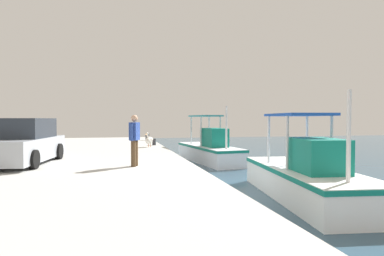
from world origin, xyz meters
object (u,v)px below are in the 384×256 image
object	(u,v)px
fishing_boat_second	(307,177)
pelican	(149,140)
parked_car	(23,143)
fishing_boat_nearest	(209,150)
mooring_bollard_nearest	(147,137)
mooring_bollard_second	(154,142)
fisherman_standing	(134,138)

from	to	relation	value
fishing_boat_second	pelican	distance (m)	10.23
pelican	parked_car	world-z (taller)	parked_car
fishing_boat_nearest	mooring_bollard_nearest	world-z (taller)	fishing_boat_nearest
pelican	mooring_bollard_second	distance (m)	1.38
fishing_boat_nearest	pelican	xyz separation A→B (m)	(-0.82, -3.20, 0.55)
pelican	fishing_boat_nearest	bearing A→B (deg)	75.59
mooring_bollard_nearest	mooring_bollard_second	world-z (taller)	mooring_bollard_nearest
fishing_boat_second	parked_car	size ratio (longest dim) A/B	1.41
parked_car	mooring_bollard_second	bearing A→B (deg)	143.11
fishing_boat_second	fisherman_standing	distance (m)	5.44
mooring_bollard_nearest	fishing_boat_nearest	bearing A→B (deg)	22.67
parked_car	mooring_bollard_second	size ratio (longest dim) A/B	11.20
mooring_bollard_second	fishing_boat_nearest	bearing A→B (deg)	52.79
fishing_boat_second	parked_car	xyz separation A→B (m)	(-3.77, -8.55, 0.86)
mooring_bollard_nearest	fishing_boat_second	bearing A→B (deg)	11.97
fishing_boat_nearest	fisherman_standing	xyz separation A→B (m)	(6.42, -4.34, 1.06)
mooring_bollard_nearest	mooring_bollard_second	distance (m)	4.56
parked_car	mooring_bollard_nearest	world-z (taller)	parked_car
fishing_boat_nearest	parked_car	distance (m)	9.50
fisherman_standing	fishing_boat_second	bearing A→B (deg)	64.61
parked_car	mooring_bollard_nearest	distance (m)	12.76
fishing_boat_second	pelican	xyz separation A→B (m)	(-9.53, -3.68, 0.55)
fishing_boat_nearest	pelican	world-z (taller)	fishing_boat_nearest
mooring_bollard_nearest	fisherman_standing	bearing A→B (deg)	-6.76
fishing_boat_second	mooring_bollard_second	world-z (taller)	fishing_boat_second
fisherman_standing	mooring_bollard_nearest	distance (m)	13.21
mooring_bollard_second	mooring_bollard_nearest	bearing A→B (deg)	-180.00
fishing_boat_second	pelican	size ratio (longest dim) A/B	6.44
fishing_boat_second	parked_car	bearing A→B (deg)	-113.82
fishing_boat_nearest	fishing_boat_second	xyz separation A→B (m)	(8.70, 0.47, -0.00)
fishing_boat_nearest	mooring_bollard_nearest	xyz separation A→B (m)	(-6.68, -2.79, 0.40)
parked_car	pelican	bearing A→B (deg)	139.71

